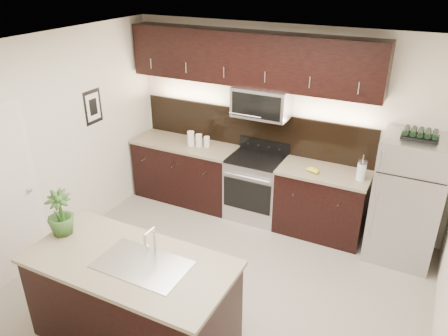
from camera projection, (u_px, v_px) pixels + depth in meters
ground at (217, 290)px, 5.01m from camera, size 4.50×4.50×0.00m
room_walls at (204, 154)px, 4.29m from camera, size 4.52×4.02×2.71m
counter_run at (243, 184)px, 6.35m from camera, size 3.51×0.65×0.94m
upper_fixtures at (251, 67)px, 5.73m from camera, size 3.49×0.40×1.66m
island at (134, 299)px, 4.20m from camera, size 1.96×0.96×0.94m
sink_faucet at (143, 263)px, 3.93m from camera, size 0.84×0.50×0.28m
refrigerator at (407, 200)px, 5.27m from camera, size 0.77×0.70×1.60m
wine_rack at (420, 134)px, 4.90m from camera, size 0.40×0.25×0.10m
plant at (60, 213)px, 4.28m from camera, size 0.35×0.35×0.47m
canisters at (197, 140)px, 6.38m from camera, size 0.32×0.16×0.22m
french_press at (361, 171)px, 5.39m from camera, size 0.11×0.11×0.33m
bananas at (311, 169)px, 5.66m from camera, size 0.22×0.20×0.06m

